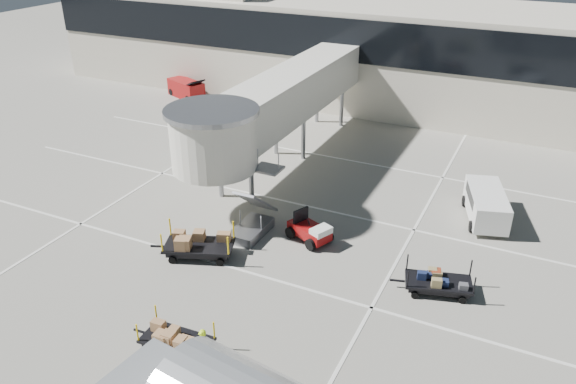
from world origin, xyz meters
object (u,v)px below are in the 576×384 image
(ground_worker, at_px, (203,348))
(minivan, at_px, (486,202))
(suitcase_cart, at_px, (439,282))
(box_cart_far, at_px, (200,245))
(baggage_tug, at_px, (310,231))
(box_cart_near, at_px, (177,339))
(belt_loader, at_px, (186,89))

(ground_worker, height_order, minivan, minivan)
(suitcase_cart, height_order, box_cart_far, box_cart_far)
(suitcase_cart, relative_size, ground_worker, 2.26)
(minivan, bearing_deg, suitcase_cart, -113.03)
(baggage_tug, bearing_deg, suitcase_cart, 11.55)
(suitcase_cart, height_order, box_cart_near, suitcase_cart)
(box_cart_near, xyz_separation_m, box_cart_far, (-2.83, 5.80, 0.07))
(minivan, bearing_deg, belt_loader, 140.67)
(box_cart_near, xyz_separation_m, minivan, (8.84, 15.39, 0.48))
(ground_worker, xyz_separation_m, minivan, (7.50, 15.61, 0.19))
(box_cart_near, distance_m, belt_loader, 31.92)
(minivan, height_order, belt_loader, belt_loader)
(suitcase_cart, relative_size, belt_loader, 0.84)
(suitcase_cart, xyz_separation_m, box_cart_near, (-8.05, -7.87, 0.01))
(ground_worker, bearing_deg, belt_loader, 121.89)
(box_cart_far, bearing_deg, box_cart_near, -84.81)
(baggage_tug, distance_m, suitcase_cart, 6.86)
(baggage_tug, bearing_deg, belt_loader, 162.30)
(box_cart_far, height_order, ground_worker, ground_worker)
(baggage_tug, xyz_separation_m, belt_loader, (-19.31, 17.06, 0.19))
(suitcase_cart, xyz_separation_m, ground_worker, (-6.70, -8.10, 0.30))
(box_cart_far, xyz_separation_m, belt_loader, (-15.13, 20.59, 0.16))
(box_cart_near, xyz_separation_m, ground_worker, (1.35, -0.22, 0.29))
(suitcase_cart, bearing_deg, ground_worker, -145.57)
(box_cart_far, xyz_separation_m, minivan, (11.67, 9.59, 0.41))
(baggage_tug, xyz_separation_m, suitcase_cart, (6.70, -1.45, -0.06))
(box_cart_far, bearing_deg, baggage_tug, 19.32)
(belt_loader, bearing_deg, box_cart_near, -32.92)
(box_cart_near, distance_m, box_cart_far, 6.45)
(minivan, bearing_deg, box_cart_far, -157.62)
(box_cart_near, height_order, ground_worker, ground_worker)
(baggage_tug, xyz_separation_m, minivan, (7.49, 6.06, 0.43))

